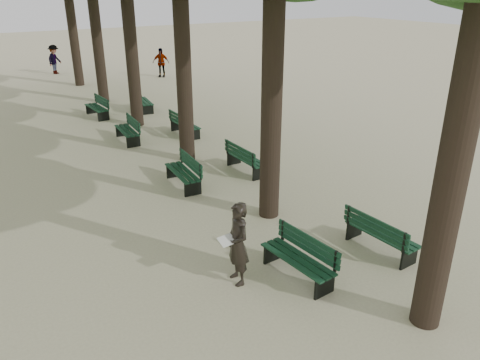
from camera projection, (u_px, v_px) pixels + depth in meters
ground at (292, 290)px, 9.42m from camera, size 120.00×120.00×0.00m
bench_left_0 at (297, 266)px, 9.74m from camera, size 0.72×1.84×0.92m
bench_left_1 at (183, 178)px, 14.15m from camera, size 0.70×1.84×0.92m
bench_left_2 at (128, 135)px, 18.13m from camera, size 0.68×1.83×0.92m
bench_left_3 at (97, 111)px, 21.42m from camera, size 0.70×1.84×0.92m
bench_right_0 at (380, 241)px, 10.70m from camera, size 0.68×1.83×0.92m
bench_right_1 at (246, 164)px, 15.23m from camera, size 0.59×1.81×0.92m
bench_right_2 at (185, 128)px, 18.90m from camera, size 0.60×1.81×0.92m
bench_right_3 at (144, 105)px, 22.52m from camera, size 0.80×1.86×0.92m
man_with_map at (238, 244)px, 9.36m from camera, size 0.65×0.74×1.78m
pedestrian_c at (161, 63)px, 30.30m from camera, size 1.09×0.93×1.84m
pedestrian_b at (54, 59)px, 31.33m from camera, size 1.13×1.15×1.90m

